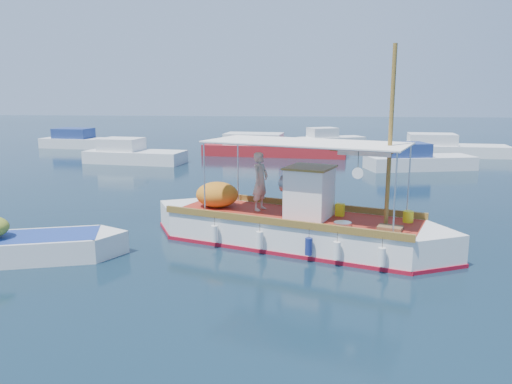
{
  "coord_description": "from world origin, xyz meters",
  "views": [
    {
      "loc": [
        1.06,
        -14.86,
        4.59
      ],
      "look_at": [
        -0.41,
        0.0,
        1.58
      ],
      "focal_mm": 35.0,
      "sensor_mm": 36.0,
      "label": 1
    }
  ],
  "objects": [
    {
      "name": "bg_boat_far_n",
      "position": [
        3.09,
        28.01,
        0.49
      ],
      "size": [
        5.95,
        4.22,
        1.8
      ],
      "rotation": [
        0.0,
        0.0,
        0.44
      ],
      "color": "silver",
      "rests_on": "ground"
    },
    {
      "name": "ground",
      "position": [
        0.0,
        0.0,
        0.0
      ],
      "size": [
        160.0,
        160.0,
        0.0
      ],
      "primitive_type": "plane",
      "color": "black",
      "rests_on": "ground"
    },
    {
      "name": "bg_boat_n",
      "position": [
        -1.49,
        21.42,
        0.49
      ],
      "size": [
        10.54,
        3.83,
        1.8
      ],
      "rotation": [
        0.0,
        0.0,
        -0.1
      ],
      "color": "maroon",
      "rests_on": "ground"
    },
    {
      "name": "bg_boat_e",
      "position": [
        11.17,
        22.39,
        0.49
      ],
      "size": [
        8.36,
        3.26,
        1.8
      ],
      "rotation": [
        0.0,
        0.0,
        -0.08
      ],
      "color": "silver",
      "rests_on": "ground"
    },
    {
      "name": "bg_boat_ne",
      "position": [
        7.74,
        15.65,
        0.49
      ],
      "size": [
        6.7,
        3.67,
        1.8
      ],
      "rotation": [
        0.0,
        0.0,
        0.24
      ],
      "color": "silver",
      "rests_on": "ground"
    },
    {
      "name": "bg_boat_far_w",
      "position": [
        -17.28,
        24.87,
        0.49
      ],
      "size": [
        7.54,
        3.15,
        1.8
      ],
      "rotation": [
        0.0,
        0.0,
        -0.12
      ],
      "color": "silver",
      "rests_on": "ground"
    },
    {
      "name": "bg_boat_nw",
      "position": [
        -10.19,
        16.64,
        0.49
      ],
      "size": [
        6.68,
        3.29,
        1.8
      ],
      "rotation": [
        0.0,
        0.0,
        -0.14
      ],
      "color": "silver",
      "rests_on": "ground"
    },
    {
      "name": "dinghy",
      "position": [
        -6.89,
        -2.35,
        0.31
      ],
      "size": [
        5.74,
        2.89,
        1.47
      ],
      "rotation": [
        0.0,
        0.0,
        0.3
      ],
      "color": "white",
      "rests_on": "ground"
    },
    {
      "name": "fishing_caique",
      "position": [
        0.68,
        -0.1,
        0.54
      ],
      "size": [
        9.29,
        5.0,
        6.03
      ],
      "rotation": [
        0.0,
        0.0,
        -0.35
      ],
      "color": "white",
      "rests_on": "ground"
    }
  ]
}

